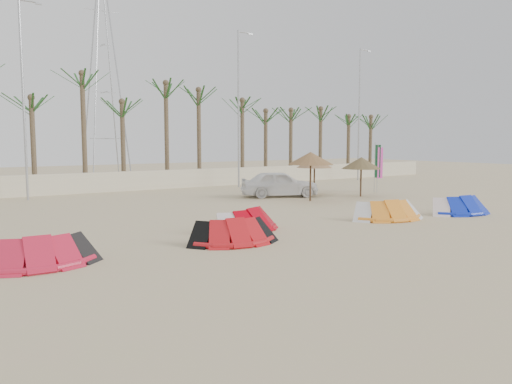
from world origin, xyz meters
TOP-DOWN VIEW (x-y plane):
  - ground at (0.00, 0.00)m, footprint 120.00×120.00m
  - boundary_wall at (0.00, 22.00)m, footprint 60.00×0.30m
  - palm_line at (0.67, 23.50)m, footprint 52.00×4.00m
  - lamp_b at (-5.96, 20.00)m, footprint 1.25×0.14m
  - lamp_c at (8.04, 20.00)m, footprint 1.25×0.14m
  - lamp_d at (20.04, 20.00)m, footprint 1.25×0.14m
  - pylon at (1.00, 28.00)m, footprint 3.00×3.00m
  - kite_red_left at (-8.56, 3.90)m, footprint 3.18×1.63m
  - kite_red_mid at (-2.73, 3.53)m, footprint 3.12×1.94m
  - kite_red_right at (-0.98, 5.35)m, footprint 3.62×2.54m
  - kite_orange at (5.29, 4.13)m, footprint 3.45×2.18m
  - kite_blue at (9.37, 3.42)m, footprint 3.38×1.88m
  - parasol_left at (6.89, 10.80)m, footprint 2.53×2.53m
  - parasol_mid at (10.84, 10.82)m, footprint 2.33×2.33m
  - parasol_right at (9.66, 13.68)m, footprint 2.24×2.24m
  - flag_pink at (13.69, 11.97)m, footprint 0.45×0.07m
  - flag_green at (13.50, 12.03)m, footprint 0.45×0.12m
  - car at (6.74, 13.43)m, footprint 4.93×3.61m

SIDE VIEW (x-z plane):
  - ground at x=0.00m, z-range 0.00..0.00m
  - pylon at x=1.00m, z-range -7.00..7.00m
  - kite_red_mid at x=-2.73m, z-range -0.03..0.87m
  - kite_red_left at x=-8.56m, z-range -0.03..0.87m
  - kite_orange at x=5.29m, z-range -0.03..0.87m
  - kite_red_right at x=-0.98m, z-range -0.03..0.87m
  - kite_blue at x=9.37m, z-range -0.03..0.87m
  - boundary_wall at x=0.00m, z-range 0.00..1.30m
  - car at x=6.74m, z-range 0.00..1.56m
  - flag_pink at x=13.69m, z-range 0.28..3.35m
  - flag_green at x=13.50m, z-range 0.30..3.55m
  - parasol_right at x=9.66m, z-range 0.82..3.16m
  - parasol_mid at x=10.84m, z-range 0.83..3.19m
  - parasol_left at x=6.89m, z-range 1.00..3.72m
  - lamp_b at x=-5.96m, z-range 0.27..11.27m
  - lamp_c at x=8.04m, z-range 0.27..11.27m
  - lamp_d at x=20.04m, z-range 0.27..11.27m
  - palm_line at x=0.67m, z-range 2.59..10.29m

